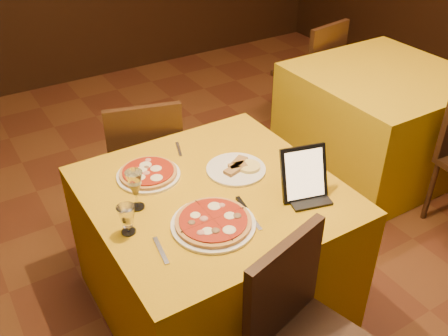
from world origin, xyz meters
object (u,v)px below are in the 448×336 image
main_table (213,249)px  tablet (304,173)px  chair_side_far (306,73)px  side_table (378,121)px  water_glass (127,220)px  chair_main_far (144,161)px  pizza_far (148,174)px  pizza_near (213,223)px  wine_glass (135,190)px

main_table → tablet: tablet is taller
chair_side_far → side_table: bearing=80.2°
water_glass → tablet: (0.76, -0.17, 0.06)m
chair_side_far → water_glass: (-2.15, -1.43, 0.36)m
chair_main_far → water_glass: size_ratio=7.00×
main_table → chair_main_far: (0.00, 0.82, 0.08)m
main_table → pizza_far: bearing=130.1°
pizza_near → tablet: bearing=-3.5°
chair_side_far → pizza_far: bearing=20.1°
chair_main_far → pizza_near: bearing=99.0°
side_table → water_glass: bearing=-164.2°
pizza_far → wine_glass: 0.25m
chair_main_far → water_glass: (-0.44, -0.90, 0.36)m
pizza_near → water_glass: size_ratio=2.74×
main_table → tablet: 0.64m
side_table → tablet: (-1.39, -0.78, 0.49)m
side_table → chair_main_far: bearing=170.3°
pizza_far → water_glass: bearing=-126.2°
main_table → chair_side_far: 2.18m
chair_side_far → wine_glass: size_ratio=4.79×
pizza_far → water_glass: (-0.24, -0.32, 0.05)m
pizza_near → chair_main_far: bearing=83.0°
chair_main_far → chair_side_far: bearing=-146.8°
main_table → wine_glass: wine_glass is taller
chair_side_far → wine_glass: bearing=22.4°
chair_side_far → pizza_near: bearing=30.8°
side_table → chair_main_far: size_ratio=1.21×
chair_main_far → chair_side_far: (1.71, 0.53, 0.00)m
chair_side_far → pizza_near: (-1.84, -1.57, 0.31)m
chair_main_far → pizza_near: size_ratio=2.56×
wine_glass → chair_side_far: bearing=32.2°
pizza_far → tablet: tablet is taller
side_table → chair_main_far: chair_main_far is taller
pizza_far → tablet: 0.73m
side_table → pizza_far: bearing=-171.5°
side_table → tablet: tablet is taller
main_table → pizza_near: pizza_near is taller
main_table → side_table: bearing=17.3°
side_table → water_glass: size_ratio=8.46×
chair_main_far → pizza_far: bearing=86.2°
pizza_near → main_table: bearing=60.1°
pizza_far → chair_main_far: bearing=70.2°
pizza_far → chair_side_far: bearing=29.9°
main_table → side_table: same height
wine_glass → tablet: tablet is taller
main_table → chair_main_far: chair_main_far is taller
main_table → chair_side_far: chair_side_far is taller
main_table → pizza_far: 0.51m
chair_side_far → pizza_near: 2.44m
side_table → chair_side_far: size_ratio=1.21×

